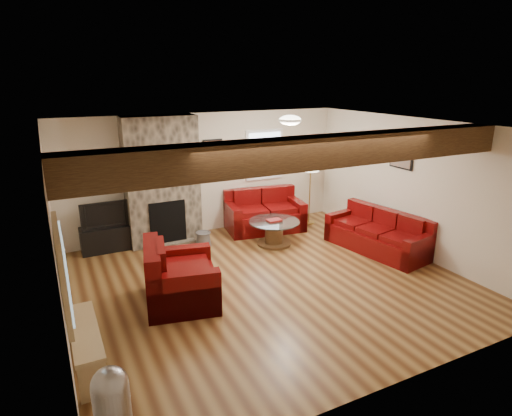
{
  "coord_description": "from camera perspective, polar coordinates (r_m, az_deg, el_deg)",
  "views": [
    {
      "loc": [
        -2.97,
        -5.54,
        3.18
      ],
      "look_at": [
        -0.01,
        0.4,
        1.14
      ],
      "focal_mm": 30.0,
      "sensor_mm": 36.0,
      "label": 1
    }
  ],
  "objects": [
    {
      "name": "loveseat",
      "position": [
        9.19,
        1.13,
        -0.35
      ],
      "size": [
        1.74,
        1.16,
        0.86
      ],
      "primitive_type": null,
      "rotation": [
        0.0,
        0.0,
        -0.15
      ],
      "color": "#440604",
      "rests_on": "floor"
    },
    {
      "name": "pine_bench",
      "position": [
        5.45,
        -21.64,
        -16.97
      ],
      "size": [
        0.3,
        1.28,
        0.48
      ],
      "primitive_type": null,
      "color": "tan",
      "rests_on": "floor"
    },
    {
      "name": "room",
      "position": [
        6.57,
        1.62,
        -0.02
      ],
      "size": [
        8.0,
        8.0,
        8.0
      ],
      "color": "#573117",
      "rests_on": "ground"
    },
    {
      "name": "artwork_back",
      "position": [
        8.94,
        -5.76,
        7.45
      ],
      "size": [
        0.42,
        0.06,
        0.52
      ],
      "primitive_type": null,
      "color": "black",
      "rests_on": "room"
    },
    {
      "name": "armchair_red",
      "position": [
        6.36,
        -9.98,
        -8.51
      ],
      "size": [
        1.21,
        1.32,
        0.92
      ],
      "primitive_type": null,
      "rotation": [
        0.0,
        0.0,
        1.36
      ],
      "color": "#440604",
      "rests_on": "floor"
    },
    {
      "name": "chimney_breast",
      "position": [
        8.49,
        -12.4,
        3.32
      ],
      "size": [
        1.4,
        0.67,
        2.5
      ],
      "color": "#37322A",
      "rests_on": "floor"
    },
    {
      "name": "back_window",
      "position": [
        9.45,
        1.13,
        7.13
      ],
      "size": [
        0.9,
        0.08,
        1.1
      ],
      "primitive_type": null,
      "color": "white",
      "rests_on": "room"
    },
    {
      "name": "floor_lamp",
      "position": [
        9.48,
        7.3,
        5.21
      ],
      "size": [
        0.38,
        0.38,
        1.47
      ],
      "color": "tan",
      "rests_on": "floor"
    },
    {
      "name": "oak_beam",
      "position": [
        5.29,
        8.16,
        7.42
      ],
      "size": [
        6.0,
        0.36,
        0.38
      ],
      "primitive_type": "cube",
      "color": "black",
      "rests_on": "room"
    },
    {
      "name": "sofa_three",
      "position": [
        8.42,
        15.88,
        -3.04
      ],
      "size": [
        1.15,
        2.08,
        0.76
      ],
      "primitive_type": null,
      "rotation": [
        0.0,
        0.0,
        -1.4
      ],
      "color": "#440604",
      "rests_on": "floor"
    },
    {
      "name": "coffee_table",
      "position": [
        8.44,
        2.41,
        -3.31
      ],
      "size": [
        1.0,
        1.0,
        0.52
      ],
      "color": "#442715",
      "rests_on": "floor"
    },
    {
      "name": "artwork_right",
      "position": [
        8.44,
        18.78,
        6.41
      ],
      "size": [
        0.06,
        0.55,
        0.42
      ],
      "primitive_type": null,
      "color": "black",
      "rests_on": "room"
    },
    {
      "name": "coal_bucket",
      "position": [
        8.46,
        -7.03,
        -4.1
      ],
      "size": [
        0.31,
        0.31,
        0.29
      ],
      "primitive_type": null,
      "color": "slate",
      "rests_on": "floor"
    },
    {
      "name": "hatch_window",
      "position": [
        4.39,
        -24.34,
        -7.75
      ],
      "size": [
        0.08,
        1.0,
        0.9
      ],
      "primitive_type": null,
      "color": "tan",
      "rests_on": "room"
    },
    {
      "name": "ceiling_dome",
      "position": [
        7.55,
        4.57,
        11.39
      ],
      "size": [
        0.4,
        0.4,
        0.18
      ],
      "primitive_type": null,
      "color": "white",
      "rests_on": "room"
    },
    {
      "name": "television",
      "position": [
        8.47,
        -19.54,
        -0.74
      ],
      "size": [
        0.88,
        0.12,
        0.51
      ],
      "primitive_type": "imported",
      "color": "black",
      "rests_on": "tv_cabinet"
    },
    {
      "name": "tv_cabinet",
      "position": [
        8.63,
        -19.22,
        -3.86
      ],
      "size": [
        0.96,
        0.38,
        0.48
      ],
      "primitive_type": "cube",
      "color": "black",
      "rests_on": "floor"
    },
    {
      "name": "pedal_bin",
      "position": [
        4.32,
        -18.6,
        -23.94
      ],
      "size": [
        0.36,
        0.36,
        0.81
      ],
      "primitive_type": null,
      "rotation": [
        0.0,
        0.0,
        0.13
      ],
      "color": "#99989D",
      "rests_on": "floor"
    }
  ]
}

